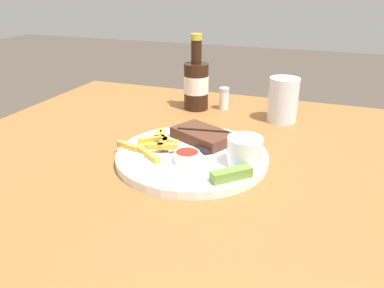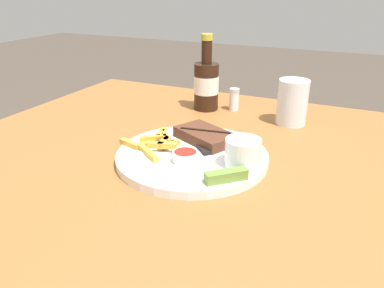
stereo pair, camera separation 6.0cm
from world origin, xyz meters
name	(u,v)px [view 1 (the left image)]	position (x,y,z in m)	size (l,w,h in m)	color
dining_table	(192,193)	(0.00, 0.00, 0.65)	(1.18, 1.04, 0.73)	#935B2D
dinner_plate	(192,156)	(0.00, 0.00, 0.74)	(0.32, 0.32, 0.02)	white
steak_portion	(201,135)	(0.00, 0.07, 0.76)	(0.16, 0.13, 0.03)	#512D1E
fries_pile	(155,144)	(-0.08, -0.01, 0.75)	(0.14, 0.14, 0.02)	gold
coleslaw_cup	(245,149)	(0.12, -0.01, 0.78)	(0.07, 0.07, 0.06)	white
dipping_sauce_cup	(187,156)	(0.01, -0.05, 0.76)	(0.05, 0.05, 0.02)	silver
pickle_spear	(231,174)	(0.11, -0.08, 0.75)	(0.07, 0.07, 0.02)	olive
fork_utensil	(151,154)	(-0.08, -0.04, 0.75)	(0.12, 0.07, 0.00)	#B7B7BC
knife_utensil	(195,143)	(-0.01, 0.05, 0.75)	(0.13, 0.13, 0.01)	#B7B7BC
beer_bottle	(196,83)	(-0.11, 0.34, 0.80)	(0.07, 0.07, 0.22)	black
drinking_glass	(283,100)	(0.15, 0.32, 0.79)	(0.08, 0.08, 0.12)	silver
salt_shaker	(224,98)	(-0.03, 0.36, 0.76)	(0.03, 0.03, 0.07)	white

